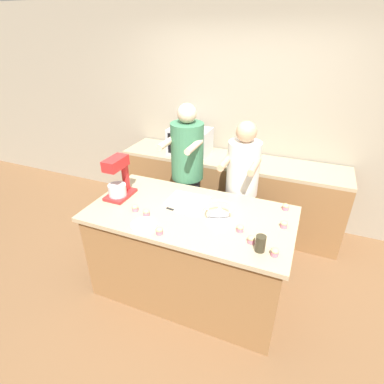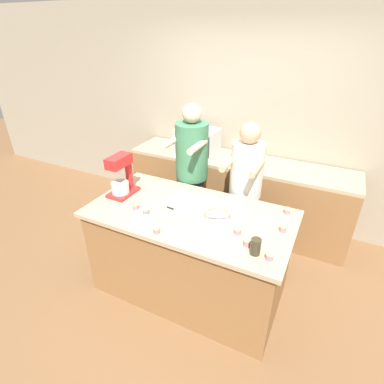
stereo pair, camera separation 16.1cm
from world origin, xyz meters
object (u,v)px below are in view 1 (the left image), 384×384
cupcake_1 (251,239)px  cupcake_2 (240,228)px  mixing_bowl (220,213)px  cupcake_4 (159,231)px  person_left (187,178)px  cupcake_6 (286,207)px  cupcake_5 (135,208)px  baking_tray (188,201)px  cupcake_7 (275,252)px  person_right (241,193)px  drinking_glass (260,244)px  microwave_oven (190,141)px  knife (175,211)px  cupcake_3 (146,212)px  stand_mixer (118,180)px  cupcake_0 (284,224)px  small_plate (144,225)px

cupcake_1 → cupcake_2: size_ratio=1.00×
mixing_bowl → cupcake_4: bearing=-135.8°
person_left → cupcake_6: person_left is taller
mixing_bowl → cupcake_5: bearing=-169.0°
baking_tray → cupcake_7: bearing=-27.6°
person_right → mixing_bowl: size_ratio=7.02×
mixing_bowl → drinking_glass: bearing=-33.7°
mixing_bowl → cupcake_7: mixing_bowl is taller
cupcake_2 → cupcake_4: bearing=-154.5°
microwave_oven → cupcake_7: size_ratio=8.59×
knife → cupcake_4: 0.36m
mixing_bowl → cupcake_6: 0.63m
person_left → cupcake_3: bearing=-91.4°
microwave_oven → cupcake_1: (1.15, -1.54, -0.14)m
knife → cupcake_7: 0.95m
baking_tray → cupcake_2: size_ratio=6.11×
person_right → cupcake_7: bearing=-63.2°
person_right → stand_mixer: size_ratio=3.99×
person_left → cupcake_0: (1.11, -0.58, 0.05)m
cupcake_0 → cupcake_4: 1.01m
cupcake_2 → cupcake_3: 0.82m
cupcake_2 → cupcake_4: (-0.58, -0.28, 0.00)m
baking_tray → cupcake_0: size_ratio=6.11×
small_plate → cupcake_3: cupcake_3 is taller
small_plate → cupcake_1: (0.87, 0.12, 0.02)m
drinking_glass → cupcake_1: drinking_glass is taller
mixing_bowl → drinking_glass: size_ratio=1.78×
mixing_bowl → cupcake_1: mixing_bowl is taller
microwave_oven → cupcake_6: 1.65m
person_left → cupcake_6: (1.09, -0.30, 0.05)m
drinking_glass → mixing_bowl: bearing=146.3°
stand_mixer → mixing_bowl: (1.02, -0.03, -0.10)m
cupcake_6 → cupcake_4: bearing=-139.3°
stand_mixer → cupcake_1: bearing=-9.7°
person_left → cupcake_1: bearing=-44.2°
mixing_bowl → cupcake_0: size_ratio=3.75×
knife → cupcake_4: size_ratio=3.63×
microwave_oven → cupcake_3: (0.23, -1.51, -0.14)m
drinking_glass → cupcake_3: (-1.00, 0.09, -0.03)m
stand_mixer → mixing_bowl: 1.02m
cupcake_1 → mixing_bowl: bearing=148.1°
person_left → stand_mixer: size_ratio=4.27×
baking_tray → drinking_glass: (0.76, -0.44, 0.05)m
cupcake_3 → cupcake_6: 1.24m
person_right → cupcake_2: person_right is taller
stand_mixer → cupcake_2: (1.22, -0.12, -0.14)m
cupcake_1 → cupcake_4: size_ratio=1.00×
cupcake_6 → cupcake_7: same height
person_left → baking_tray: person_left is taller
baking_tray → mixing_bowl: bearing=-25.8°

